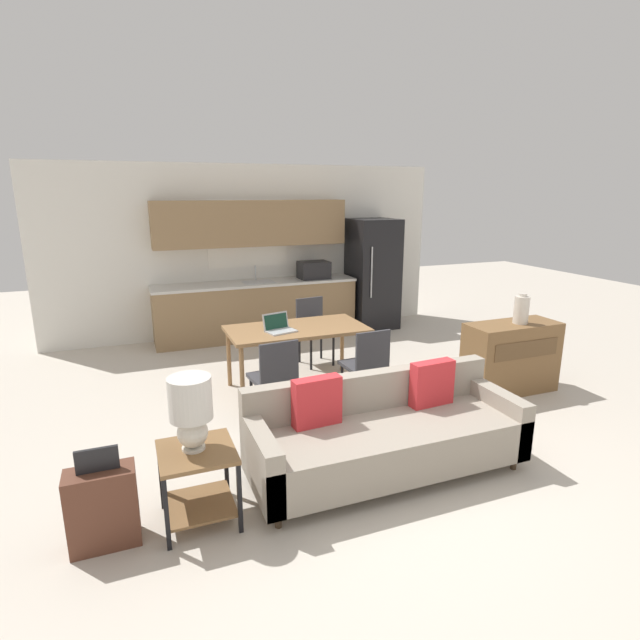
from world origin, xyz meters
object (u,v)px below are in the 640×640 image
Objects in this scene: dining_chair_near_left at (275,376)px; suitcase at (103,507)px; couch at (384,433)px; table_lamp at (191,408)px; dining_chair_far_right at (314,327)px; credenza at (510,357)px; side_table at (198,473)px; laptop at (279,327)px; dining_chair_near_right at (367,363)px; refrigerator at (373,274)px; dining_table at (297,333)px; vase at (521,309)px.

dining_chair_near_left reaches higher than suitcase.
suitcase is at bearing -176.06° from couch.
table_lamp reaches higher than dining_chair_far_right.
dining_chair_near_left is at bearing 176.07° from credenza.
couch is at bearing 3.43° from table_lamp.
side_table is 2.41m from laptop.
laptop reaches higher than credenza.
dining_chair_near_right is (1.97, 1.31, 0.13)m from side_table.
table_lamp reaches higher than dining_chair_near_left.
credenza is at bearing 170.61° from dining_chair_near_left.
refrigerator is at bearing 50.09° from table_lamp.
dining_table is 2.90× the size of side_table.
refrigerator is at bearing 64.11° from couch.
couch is 1.28m from dining_chair_near_right.
side_table is (-1.45, -2.10, -0.31)m from dining_table.
dining_chair_near_right reaches higher than dining_table.
vase is 2.62m from dining_chair_far_right.
dining_chair_near_left is at bearing 175.65° from vase.
suitcase is (-4.36, -1.14, -0.13)m from credenza.
table_lamp is (-1.47, -2.08, 0.18)m from dining_table.
couch is at bearing 66.82° from dining_chair_near_right.
dining_table is at bearing 156.56° from vase.
vase is at bearing -51.63° from dining_chair_far_right.
dining_chair_near_right reaches higher than suitcase.
refrigerator is at bearing 94.17° from vase.
dining_chair_far_right is (0.42, 2.76, 0.17)m from couch.
dining_chair_near_left is 0.83m from laptop.
side_table is at bearing -134.94° from laptop.
dining_chair_near_right is (0.43, 1.19, 0.17)m from couch.
dining_chair_near_left is (-2.86, 0.22, -0.48)m from vase.
dining_chair_near_left is 2.07m from suitcase.
dining_chair_near_left is 1.26× the size of suitcase.
credenza is at bearing -86.95° from refrigerator.
dining_chair_near_left is at bearing 54.05° from side_table.
dining_table is 2.57m from side_table.
credenza is (3.75, 1.09, -0.45)m from table_lamp.
dining_chair_near_right is at bearing 173.57° from credenza.
suitcase is (-0.62, -0.03, -0.09)m from side_table.
refrigerator is 3.27m from laptop.
suitcase is (-2.58, -2.91, -0.23)m from dining_chair_far_right.
refrigerator is 5.62m from side_table.
suitcase reaches higher than side_table.
dining_chair_far_right reaches higher than side_table.
side_table is (-3.57, -4.30, -0.55)m from refrigerator.
refrigerator reaches higher than vase.
laptop reaches higher than side_table.
dining_chair_near_right is at bearing 70.03° from couch.
dining_chair_near_right is at bearing 174.97° from dining_chair_near_left.
table_lamp is (-3.58, -4.28, -0.06)m from refrigerator.
dining_table is 2.51m from credenza.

